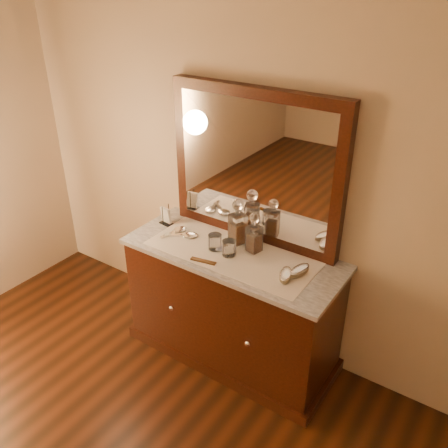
{
  "coord_description": "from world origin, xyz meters",
  "views": [
    {
      "loc": [
        1.39,
        -0.19,
        2.45
      ],
      "look_at": [
        0.0,
        1.85,
        1.1
      ],
      "focal_mm": 37.8,
      "sensor_mm": 36.0,
      "label": 1
    }
  ],
  "objects_px": {
    "comb": "(203,261)",
    "brush_near": "(286,275)",
    "hand_mirror_inner": "(187,235)",
    "dresser_cabinet": "(232,306)",
    "decanter_right": "(254,237)",
    "hand_mirror_outer": "(178,230)",
    "decanter_left": "(238,226)",
    "pin_dish": "(221,248)",
    "brush_far": "(300,271)",
    "napkin_rack": "(166,216)",
    "mirror_frame": "(255,167)"
  },
  "relations": [
    {
      "from": "decanter_right",
      "to": "decanter_left",
      "type": "bearing_deg",
      "value": 167.15
    },
    {
      "from": "hand_mirror_outer",
      "to": "brush_far",
      "type": "bearing_deg",
      "value": 0.57
    },
    {
      "from": "hand_mirror_outer",
      "to": "hand_mirror_inner",
      "type": "bearing_deg",
      "value": -9.68
    },
    {
      "from": "decanter_right",
      "to": "brush_near",
      "type": "bearing_deg",
      "value": -26.87
    },
    {
      "from": "mirror_frame",
      "to": "napkin_rack",
      "type": "xyz_separation_m",
      "value": [
        -0.6,
        -0.19,
        -0.44
      ]
    },
    {
      "from": "napkin_rack",
      "to": "hand_mirror_outer",
      "type": "bearing_deg",
      "value": -18.76
    },
    {
      "from": "decanter_left",
      "to": "decanter_right",
      "type": "distance_m",
      "value": 0.15
    },
    {
      "from": "pin_dish",
      "to": "comb",
      "type": "distance_m",
      "value": 0.19
    },
    {
      "from": "decanter_left",
      "to": "hand_mirror_inner",
      "type": "relative_size",
      "value": 1.43
    },
    {
      "from": "dresser_cabinet",
      "to": "comb",
      "type": "relative_size",
      "value": 8.39
    },
    {
      "from": "comb",
      "to": "decanter_right",
      "type": "height_order",
      "value": "decanter_right"
    },
    {
      "from": "comb",
      "to": "hand_mirror_inner",
      "type": "height_order",
      "value": "hand_mirror_inner"
    },
    {
      "from": "decanter_left",
      "to": "comb",
      "type": "bearing_deg",
      "value": -98.59
    },
    {
      "from": "brush_far",
      "to": "decanter_right",
      "type": "bearing_deg",
      "value": 168.76
    },
    {
      "from": "comb",
      "to": "hand_mirror_outer",
      "type": "xyz_separation_m",
      "value": [
        -0.37,
        0.21,
        0.0
      ]
    },
    {
      "from": "napkin_rack",
      "to": "brush_far",
      "type": "height_order",
      "value": "napkin_rack"
    },
    {
      "from": "mirror_frame",
      "to": "hand_mirror_outer",
      "type": "xyz_separation_m",
      "value": [
        -0.46,
        -0.24,
        -0.49
      ]
    },
    {
      "from": "pin_dish",
      "to": "decanter_right",
      "type": "bearing_deg",
      "value": 27.56
    },
    {
      "from": "mirror_frame",
      "to": "brush_near",
      "type": "height_order",
      "value": "mirror_frame"
    },
    {
      "from": "comb",
      "to": "decanter_right",
      "type": "distance_m",
      "value": 0.36
    },
    {
      "from": "pin_dish",
      "to": "brush_far",
      "type": "xyz_separation_m",
      "value": [
        0.55,
        0.03,
        0.02
      ]
    },
    {
      "from": "decanter_left",
      "to": "hand_mirror_outer",
      "type": "bearing_deg",
      "value": -164.86
    },
    {
      "from": "decanter_left",
      "to": "brush_near",
      "type": "height_order",
      "value": "decanter_left"
    },
    {
      "from": "pin_dish",
      "to": "mirror_frame",
      "type": "bearing_deg",
      "value": 72.06
    },
    {
      "from": "napkin_rack",
      "to": "brush_near",
      "type": "height_order",
      "value": "napkin_rack"
    },
    {
      "from": "mirror_frame",
      "to": "decanter_right",
      "type": "distance_m",
      "value": 0.44
    },
    {
      "from": "comb",
      "to": "brush_far",
      "type": "relative_size",
      "value": 0.95
    },
    {
      "from": "comb",
      "to": "mirror_frame",
      "type": "bearing_deg",
      "value": 67.94
    },
    {
      "from": "mirror_frame",
      "to": "brush_far",
      "type": "relative_size",
      "value": 6.87
    },
    {
      "from": "decanter_right",
      "to": "hand_mirror_inner",
      "type": "height_order",
      "value": "decanter_right"
    },
    {
      "from": "dresser_cabinet",
      "to": "decanter_right",
      "type": "relative_size",
      "value": 5.17
    },
    {
      "from": "hand_mirror_outer",
      "to": "comb",
      "type": "bearing_deg",
      "value": -29.0
    },
    {
      "from": "decanter_right",
      "to": "hand_mirror_inner",
      "type": "distance_m",
      "value": 0.49
    },
    {
      "from": "pin_dish",
      "to": "brush_far",
      "type": "bearing_deg",
      "value": 2.86
    },
    {
      "from": "decanter_right",
      "to": "hand_mirror_outer",
      "type": "xyz_separation_m",
      "value": [
        -0.56,
        -0.08,
        -0.1
      ]
    },
    {
      "from": "napkin_rack",
      "to": "decanter_right",
      "type": "distance_m",
      "value": 0.71
    },
    {
      "from": "hand_mirror_inner",
      "to": "dresser_cabinet",
      "type": "bearing_deg",
      "value": 1.8
    },
    {
      "from": "comb",
      "to": "dresser_cabinet",
      "type": "bearing_deg",
      "value": 55.57
    },
    {
      "from": "brush_near",
      "to": "brush_far",
      "type": "bearing_deg",
      "value": 60.89
    },
    {
      "from": "decanter_left",
      "to": "brush_far",
      "type": "relative_size",
      "value": 1.79
    },
    {
      "from": "dresser_cabinet",
      "to": "brush_near",
      "type": "xyz_separation_m",
      "value": [
        0.42,
        -0.07,
        0.47
      ]
    },
    {
      "from": "brush_far",
      "to": "hand_mirror_inner",
      "type": "height_order",
      "value": "brush_far"
    },
    {
      "from": "pin_dish",
      "to": "brush_far",
      "type": "distance_m",
      "value": 0.55
    },
    {
      "from": "dresser_cabinet",
      "to": "brush_near",
      "type": "distance_m",
      "value": 0.63
    },
    {
      "from": "mirror_frame",
      "to": "dresser_cabinet",
      "type": "bearing_deg",
      "value": -90.0
    },
    {
      "from": "pin_dish",
      "to": "hand_mirror_outer",
      "type": "height_order",
      "value": "hand_mirror_outer"
    },
    {
      "from": "decanter_left",
      "to": "brush_near",
      "type": "bearing_deg",
      "value": -22.7
    },
    {
      "from": "pin_dish",
      "to": "hand_mirror_outer",
      "type": "relative_size",
      "value": 0.32
    },
    {
      "from": "pin_dish",
      "to": "brush_near",
      "type": "xyz_separation_m",
      "value": [
        0.5,
        -0.06,
        0.02
      ]
    },
    {
      "from": "comb",
      "to": "brush_near",
      "type": "bearing_deg",
      "value": 3.32
    }
  ]
}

